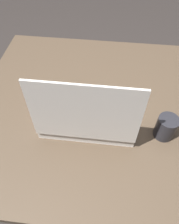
# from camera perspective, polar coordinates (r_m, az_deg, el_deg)

# --- Properties ---
(ground_plane) EXTENTS (8.00, 8.00, 0.00)m
(ground_plane) POSITION_cam_1_polar(r_m,az_deg,el_deg) (1.56, -0.56, -15.43)
(ground_plane) COLOR #2D2826
(dining_table) EXTENTS (0.98, 0.99, 0.71)m
(dining_table) POSITION_cam_1_polar(r_m,az_deg,el_deg) (1.03, -0.83, -1.43)
(dining_table) COLOR #4C3D2D
(dining_table) RESTS_ON ground_plane
(donut_box) EXTENTS (0.36, 0.28, 0.30)m
(donut_box) POSITION_cam_1_polar(r_m,az_deg,el_deg) (0.86, -0.67, -0.05)
(donut_box) COLOR white
(donut_box) RESTS_ON dining_table
(coffee_mug) EXTENTS (0.08, 0.08, 0.10)m
(coffee_mug) POSITION_cam_1_polar(r_m,az_deg,el_deg) (0.86, 19.36, -3.70)
(coffee_mug) COLOR #232328
(coffee_mug) RESTS_ON dining_table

